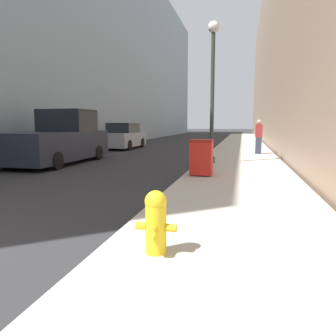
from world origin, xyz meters
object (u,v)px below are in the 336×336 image
object	(u,v)px
lamppost	(213,78)
trash_bin	(201,157)
pedestrian_on_sidewalk	(259,137)
fire_hydrant	(156,220)
pickup_truck	(58,141)
parked_sedan_near	(124,137)

from	to	relation	value
lamppost	trash_bin	bearing A→B (deg)	-90.00
pedestrian_on_sidewalk	trash_bin	bearing A→B (deg)	-104.58
lamppost	fire_hydrant	bearing A→B (deg)	-88.74
pickup_truck	parked_sedan_near	size ratio (longest dim) A/B	1.26
lamppost	parked_sedan_near	bearing A→B (deg)	129.68
trash_bin	lamppost	distance (m)	4.06
lamppost	parked_sedan_near	xyz separation A→B (m)	(-6.43, 7.75, -2.54)
lamppost	pickup_truck	bearing A→B (deg)	-177.18
trash_bin	pedestrian_on_sidewalk	distance (m)	7.68
trash_bin	parked_sedan_near	size ratio (longest dim) A/B	0.24
pedestrian_on_sidewalk	pickup_truck	bearing A→B (deg)	-150.49
pickup_truck	pedestrian_on_sidewalk	world-z (taller)	pickup_truck
fire_hydrant	pedestrian_on_sidewalk	distance (m)	13.45
pickup_truck	lamppost	bearing A→B (deg)	2.82
fire_hydrant	lamppost	bearing A→B (deg)	91.26
lamppost	pickup_truck	world-z (taller)	lamppost
fire_hydrant	parked_sedan_near	bearing A→B (deg)	111.59
pickup_truck	parked_sedan_near	xyz separation A→B (m)	(-0.15, 8.06, -0.16)
fire_hydrant	pedestrian_on_sidewalk	world-z (taller)	pedestrian_on_sidewalk
pedestrian_on_sidewalk	parked_sedan_near	bearing A→B (deg)	157.82
pickup_truck	fire_hydrant	bearing A→B (deg)	-53.29
parked_sedan_near	lamppost	bearing A→B (deg)	-50.32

